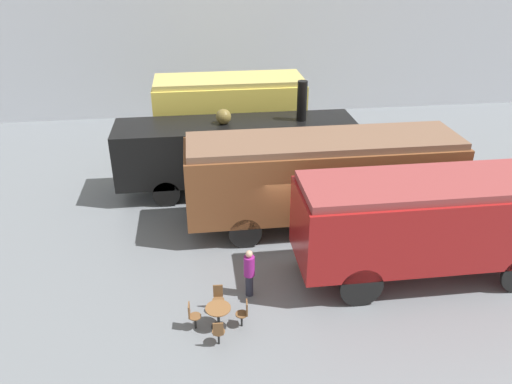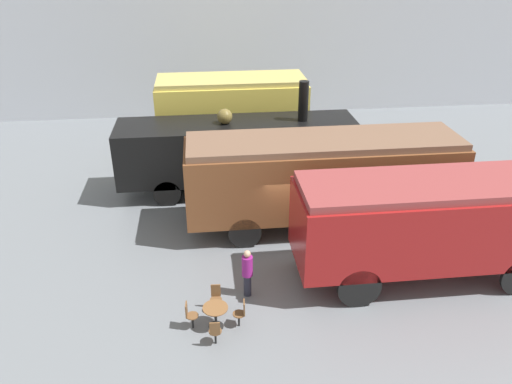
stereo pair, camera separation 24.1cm
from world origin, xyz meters
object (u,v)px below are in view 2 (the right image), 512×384
Objects in this scene: cafe_chair_0 at (241,312)px; visitor_person at (247,271)px; streamlined_locomotive at (454,218)px; passenger_coach_vintage at (232,110)px; passenger_coach_wooden at (322,174)px; steam_locomotive at (238,149)px; cafe_table_near at (216,312)px.

visitor_person reaches higher than cafe_chair_0.
cafe_chair_0 is (-6.90, -1.74, -1.63)m from streamlined_locomotive.
cafe_chair_0 is at bearing -92.90° from passenger_coach_vintage.
cafe_chair_0 is at bearing -165.86° from streamlined_locomotive.
passenger_coach_vintage is 0.71× the size of passenger_coach_wooden.
steam_locomotive is (-0.00, -3.67, -0.54)m from passenger_coach_vintage.
cafe_table_near is at bearing -98.84° from steam_locomotive.
streamlined_locomotive is 14.45× the size of cafe_table_near.
passenger_coach_wooden is (2.89, -7.10, -0.30)m from passenger_coach_vintage.
steam_locomotive reaches higher than cafe_chair_0.
passenger_coach_wooden is at bearing -120.01° from cafe_chair_0.
steam_locomotive is 4.49m from passenger_coach_wooden.
visitor_person is at bearing -99.37° from cafe_chair_0.
streamlined_locomotive is 7.99m from cafe_table_near.
cafe_table_near is (-4.25, -5.33, -1.64)m from passenger_coach_wooden.
passenger_coach_wooden is at bearing -49.89° from steam_locomotive.
cafe_table_near is at bearing -0.00° from cafe_chair_0.
steam_locomotive reaches higher than passenger_coach_wooden.
cafe_table_near is at bearing -128.62° from passenger_coach_wooden.
passenger_coach_vintage is 3.71m from steam_locomotive.
visitor_person is (1.04, 1.34, 0.37)m from cafe_table_near.
passenger_coach_wooden is at bearing 51.16° from visitor_person.
visitor_person is at bearing 52.06° from cafe_table_near.
cafe_table_near is at bearing -167.47° from streamlined_locomotive.
steam_locomotive is 1.00× the size of passenger_coach_wooden.
passenger_coach_wooden is 0.96× the size of streamlined_locomotive.
passenger_coach_wooden reaches higher than visitor_person.
streamlined_locomotive is at bearing -48.39° from steam_locomotive.
cafe_chair_0 is at bearing -94.08° from steam_locomotive.
passenger_coach_vintage reaches higher than visitor_person.
visitor_person is (0.31, 1.38, 0.38)m from cafe_chair_0.
streamlined_locomotive is (3.38, -3.63, -0.02)m from passenger_coach_wooden.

